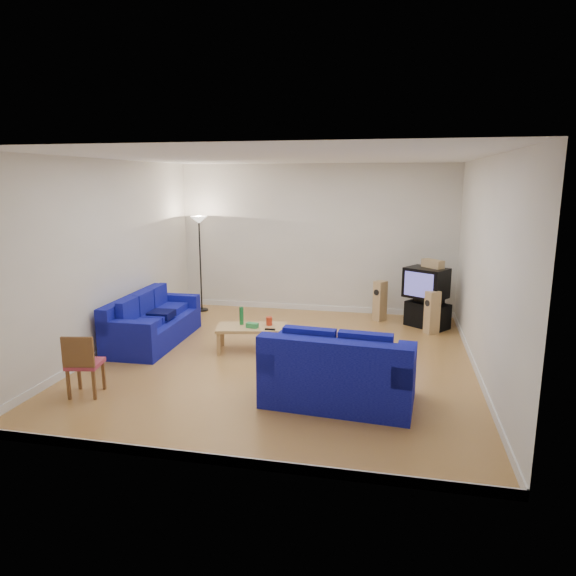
% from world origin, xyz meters
% --- Properties ---
extents(room, '(6.01, 6.51, 3.21)m').
position_xyz_m(room, '(0.00, 0.00, 1.54)').
color(room, '#92602D').
rests_on(room, ground).
extents(sofa_three_seat, '(1.00, 2.22, 0.85)m').
position_xyz_m(sofa_three_seat, '(-2.51, 0.39, 0.32)').
color(sofa_three_seat, '#030679').
rests_on(sofa_three_seat, ground).
extents(sofa_loveseat, '(2.00, 1.22, 0.96)m').
position_xyz_m(sofa_loveseat, '(1.06, -1.49, 0.36)').
color(sofa_loveseat, '#030679').
rests_on(sofa_loveseat, ground).
extents(coffee_table, '(1.28, 0.82, 0.43)m').
position_xyz_m(coffee_table, '(-0.60, 0.30, 0.38)').
color(coffee_table, tan).
rests_on(coffee_table, ground).
extents(bottle, '(0.09, 0.09, 0.31)m').
position_xyz_m(bottle, '(-0.81, 0.37, 0.58)').
color(bottle, '#197233').
rests_on(bottle, coffee_table).
extents(tissue_box, '(0.21, 0.14, 0.08)m').
position_xyz_m(tissue_box, '(-0.58, 0.22, 0.47)').
color(tissue_box, green).
rests_on(tissue_box, coffee_table).
extents(red_canister, '(0.11, 0.11, 0.14)m').
position_xyz_m(red_canister, '(-0.33, 0.42, 0.50)').
color(red_canister, red).
rests_on(red_canister, coffee_table).
extents(remote, '(0.17, 0.06, 0.02)m').
position_xyz_m(remote, '(-0.25, 0.15, 0.44)').
color(remote, black).
rests_on(remote, coffee_table).
extents(tv_stand, '(0.91, 0.84, 0.49)m').
position_xyz_m(tv_stand, '(2.39, 2.40, 0.25)').
color(tv_stand, black).
rests_on(tv_stand, ground).
extents(av_receiver, '(0.60, 0.61, 0.11)m').
position_xyz_m(av_receiver, '(2.41, 2.44, 0.55)').
color(av_receiver, black).
rests_on(av_receiver, tv_stand).
extents(television, '(0.93, 0.87, 0.58)m').
position_xyz_m(television, '(2.33, 2.39, 0.89)').
color(television, black).
rests_on(television, av_receiver).
extents(centre_speaker, '(0.44, 0.45, 0.16)m').
position_xyz_m(centre_speaker, '(2.44, 2.44, 1.26)').
color(centre_speaker, tan).
rests_on(centre_speaker, television).
extents(speaker_left, '(0.30, 0.31, 0.83)m').
position_xyz_m(speaker_left, '(1.45, 2.70, 0.42)').
color(speaker_left, tan).
rests_on(speaker_left, ground).
extents(speaker_right, '(0.31, 0.30, 0.82)m').
position_xyz_m(speaker_right, '(2.45, 1.96, 0.41)').
color(speaker_right, tan).
rests_on(speaker_right, ground).
extents(floor_lamp, '(0.36, 0.36, 2.09)m').
position_xyz_m(floor_lamp, '(-2.45, 2.70, 1.73)').
color(floor_lamp, black).
rests_on(floor_lamp, ground).
extents(dining_chair, '(0.49, 0.49, 0.87)m').
position_xyz_m(dining_chair, '(-2.29, -1.99, 0.49)').
color(dining_chair, brown).
rests_on(dining_chair, ground).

